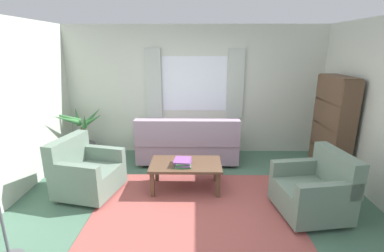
{
  "coord_description": "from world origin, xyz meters",
  "views": [
    {
      "loc": [
        0.02,
        -3.47,
        2.19
      ],
      "look_at": [
        -0.03,
        0.7,
        0.99
      ],
      "focal_mm": 26.07,
      "sensor_mm": 36.0,
      "label": 1
    }
  ],
  "objects_px": {
    "armchair_right": "(315,190)",
    "coffee_table": "(186,167)",
    "book_stack_on_table": "(183,162)",
    "couch": "(188,144)",
    "potted_plant": "(82,138)",
    "armchair_left": "(85,172)",
    "bookshelf": "(330,131)"
  },
  "relations": [
    {
      "from": "armchair_right",
      "to": "coffee_table",
      "type": "bearing_deg",
      "value": -119.63
    },
    {
      "from": "coffee_table",
      "to": "book_stack_on_table",
      "type": "distance_m",
      "value": 0.13
    },
    {
      "from": "couch",
      "to": "book_stack_on_table",
      "type": "distance_m",
      "value": 1.14
    },
    {
      "from": "coffee_table",
      "to": "potted_plant",
      "type": "bearing_deg",
      "value": 149.56
    },
    {
      "from": "armchair_left",
      "to": "book_stack_on_table",
      "type": "relative_size",
      "value": 3.21
    },
    {
      "from": "couch",
      "to": "bookshelf",
      "type": "xyz_separation_m",
      "value": [
        2.48,
        -0.45,
        0.41
      ]
    },
    {
      "from": "couch",
      "to": "armchair_right",
      "type": "bearing_deg",
      "value": 135.16
    },
    {
      "from": "coffee_table",
      "to": "potted_plant",
      "type": "relative_size",
      "value": 0.97
    },
    {
      "from": "armchair_right",
      "to": "bookshelf",
      "type": "xyz_separation_m",
      "value": [
        0.74,
        1.28,
        0.42
      ]
    },
    {
      "from": "coffee_table",
      "to": "book_stack_on_table",
      "type": "height_order",
      "value": "book_stack_on_table"
    },
    {
      "from": "armchair_left",
      "to": "potted_plant",
      "type": "relative_size",
      "value": 0.88
    },
    {
      "from": "couch",
      "to": "potted_plant",
      "type": "relative_size",
      "value": 1.67
    },
    {
      "from": "potted_plant",
      "to": "bookshelf",
      "type": "xyz_separation_m",
      "value": [
        4.58,
        -0.62,
        0.35
      ]
    },
    {
      "from": "couch",
      "to": "bookshelf",
      "type": "relative_size",
      "value": 1.1
    },
    {
      "from": "couch",
      "to": "armchair_left",
      "type": "bearing_deg",
      "value": 38.76
    },
    {
      "from": "couch",
      "to": "coffee_table",
      "type": "xyz_separation_m",
      "value": [
        0.0,
        -1.06,
        0.01
      ]
    },
    {
      "from": "book_stack_on_table",
      "to": "bookshelf",
      "type": "xyz_separation_m",
      "value": [
        2.52,
        0.69,
        0.29
      ]
    },
    {
      "from": "book_stack_on_table",
      "to": "potted_plant",
      "type": "xyz_separation_m",
      "value": [
        -2.06,
        1.31,
        -0.06
      ]
    },
    {
      "from": "couch",
      "to": "coffee_table",
      "type": "bearing_deg",
      "value": 90.03
    },
    {
      "from": "bookshelf",
      "to": "potted_plant",
      "type": "bearing_deg",
      "value": 82.27
    },
    {
      "from": "armchair_left",
      "to": "couch",
      "type": "bearing_deg",
      "value": -38.23
    },
    {
      "from": "armchair_right",
      "to": "armchair_left",
      "type": "bearing_deg",
      "value": -107.54
    },
    {
      "from": "couch",
      "to": "book_stack_on_table",
      "type": "bearing_deg",
      "value": 88.0
    },
    {
      "from": "potted_plant",
      "to": "coffee_table",
      "type": "bearing_deg",
      "value": -30.44
    },
    {
      "from": "book_stack_on_table",
      "to": "potted_plant",
      "type": "relative_size",
      "value": 0.28
    },
    {
      "from": "armchair_left",
      "to": "bookshelf",
      "type": "relative_size",
      "value": 0.58
    },
    {
      "from": "book_stack_on_table",
      "to": "bookshelf",
      "type": "distance_m",
      "value": 2.62
    },
    {
      "from": "coffee_table",
      "to": "armchair_left",
      "type": "bearing_deg",
      "value": -174.11
    },
    {
      "from": "coffee_table",
      "to": "armchair_right",
      "type": "bearing_deg",
      "value": -21.01
    },
    {
      "from": "armchair_right",
      "to": "potted_plant",
      "type": "height_order",
      "value": "potted_plant"
    },
    {
      "from": "armchair_right",
      "to": "potted_plant",
      "type": "xyz_separation_m",
      "value": [
        -3.84,
        1.9,
        0.07
      ]
    },
    {
      "from": "coffee_table",
      "to": "potted_plant",
      "type": "xyz_separation_m",
      "value": [
        -2.1,
        1.24,
        0.04
      ]
    }
  ]
}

